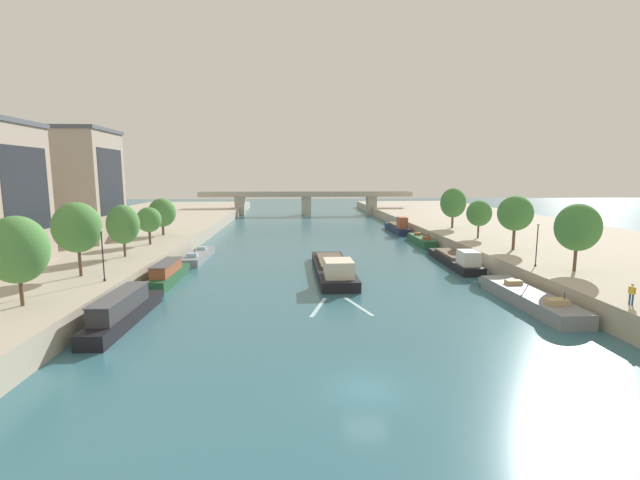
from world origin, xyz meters
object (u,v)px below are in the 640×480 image
Objects in this scene: tree_right_far at (479,213)px; tree_right_past_mid at (453,203)px; lamppost_right_bank at (537,243)px; person_on_quay at (632,293)px; bridge_far at (306,200)px; barge_midriver at (333,268)px; moored_boat_right_midway at (529,298)px; moored_boat_right_second at (397,227)px; tree_left_nearest at (162,213)px; tree_right_midway at (515,213)px; moored_boat_left_lone at (123,310)px; tree_left_midway at (149,220)px; tree_left_distant at (123,224)px; moored_boat_left_far at (198,256)px; tree_left_past_mid at (77,227)px; moored_boat_right_gap_after at (421,240)px; tree_left_second at (17,250)px; moored_boat_left_gap_after at (168,274)px; moored_boat_right_end at (456,259)px; lamppost_left_bank at (103,253)px; tree_right_end_of_row at (578,227)px.

tree_right_far is 0.80× the size of tree_right_past_mid.
lamppost_right_bank reaches higher than person_on_quay.
bridge_far is at bearing 110.10° from tree_right_far.
moored_boat_right_midway is at bearing -38.26° from barge_midriver.
lamppost_right_bank reaches higher than moored_boat_right_second.
tree_right_past_mid is at bearing 7.59° from tree_left_nearest.
lamppost_right_bank is 90.49m from bridge_far.
moored_boat_right_midway is 0.23× the size of bridge_far.
person_on_quay is at bearing -97.89° from tree_right_midway.
moored_boat_left_lone is at bearing -144.07° from tree_right_far.
tree_right_midway reaches higher than tree_left_midway.
bridge_far reaches higher than person_on_quay.
moored_boat_left_lone is 35.37m from moored_boat_right_midway.
moored_boat_right_midway is 2.40× the size of tree_left_distant.
person_on_quay is at bearing -39.48° from moored_boat_left_far.
tree_right_past_mid reaches higher than moored_boat_right_second.
tree_left_distant is at bearing 109.57° from moored_boat_left_lone.
tree_left_past_mid reaches higher than tree_left_midway.
moored_boat_right_gap_after is at bearing 47.60° from moored_boat_left_lone.
tree_right_midway is at bearing -78.79° from moored_boat_right_second.
tree_left_second is 1.13× the size of tree_left_nearest.
tree_right_far is (42.35, 16.92, 5.02)m from moored_boat_left_gap_after.
moored_boat_left_lone is at bearing -138.64° from barge_midriver.
tree_left_midway is at bearing 171.03° from moored_boat_right_end.
lamppost_left_bank is (-38.70, -15.29, 4.03)m from moored_boat_right_end.
moored_boat_left_lone is 1.80× the size of tree_right_past_mid.
tree_right_past_mid is at bearing 42.78° from tree_left_second.
moored_boat_left_lone is 52.26m from tree_right_far.
moored_boat_right_end is at bearing -90.51° from moored_boat_right_second.
tree_left_distant is 55.56m from tree_right_past_mid.
tree_left_distant is (-6.40, 18.01, 4.97)m from moored_boat_left_lone.
tree_left_past_mid reaches higher than lamppost_right_bank.
barge_midriver reaches higher than moored_boat_right_end.
moored_boat_left_lone reaches higher than moored_boat_right_gap_after.
tree_left_distant is 19.00m from tree_left_nearest.
barge_midriver is 1.31× the size of moored_boat_right_midway.
lamppost_right_bank is at bearing -30.44° from tree_left_nearest.
moored_boat_left_lone is 2.52× the size of tree_left_midway.
moored_boat_left_lone is 1.19× the size of moored_boat_left_gap_after.
barge_midriver is 21.44m from moored_boat_right_midway.
moored_boat_right_midway is 2.11× the size of tree_right_midway.
tree_right_end_of_row is at bearing -78.95° from moored_boat_right_gap_after.
tree_left_nearest is 0.81× the size of tree_right_past_mid.
tree_right_end_of_row reaches higher than tree_left_distant.
moored_boat_left_gap_after is at bearing 90.93° from moored_boat_left_lone.
tree_left_midway is at bearing 171.32° from tree_right_midway.
bridge_far is (24.45, 89.57, -2.47)m from tree_left_past_mid.
moored_boat_left_gap_after is 9.11m from tree_left_distant.
tree_right_midway reaches higher than tree_left_distant.
tree_left_second is at bearing -88.33° from tree_left_past_mid.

